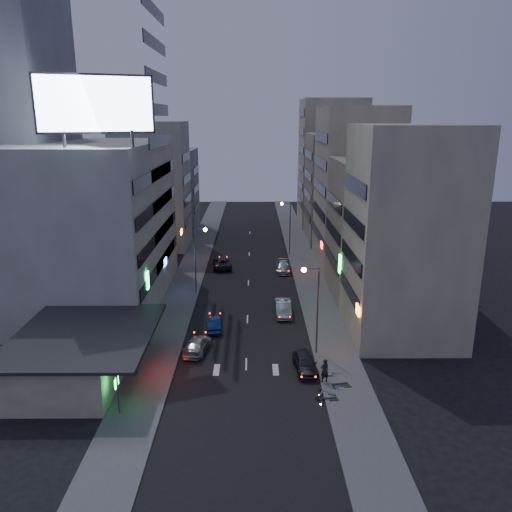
{
  "coord_description": "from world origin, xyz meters",
  "views": [
    {
      "loc": [
        0.61,
        -35.02,
        20.6
      ],
      "look_at": [
        0.92,
        17.03,
        6.09
      ],
      "focal_mm": 35.0,
      "sensor_mm": 36.0,
      "label": 1
    }
  ],
  "objects_px": {
    "scooter_silver_b": "(332,367)",
    "scooter_blue": "(350,378)",
    "person": "(325,371)",
    "scooter_black_a": "(337,389)",
    "scooter_silver_a": "(337,387)",
    "road_car_blue": "(213,324)",
    "road_car_silver": "(197,345)",
    "parked_car_right_far": "(283,267)",
    "scooter_black_b": "(348,375)",
    "parked_car_right_near": "(305,363)",
    "parked_car_right_mid": "(283,308)",
    "parked_car_left": "(222,263)"
  },
  "relations": [
    {
      "from": "scooter_blue",
      "to": "road_car_silver",
      "type": "bearing_deg",
      "value": 55.04
    },
    {
      "from": "person",
      "to": "scooter_black_b",
      "type": "bearing_deg",
      "value": 157.61
    },
    {
      "from": "scooter_blue",
      "to": "scooter_black_b",
      "type": "distance_m",
      "value": 0.34
    },
    {
      "from": "parked_car_right_mid",
      "to": "parked_car_right_far",
      "type": "height_order",
      "value": "parked_car_right_mid"
    },
    {
      "from": "scooter_silver_b",
      "to": "scooter_blue",
      "type": "bearing_deg",
      "value": -152.99
    },
    {
      "from": "parked_car_right_far",
      "to": "parked_car_right_near",
      "type": "bearing_deg",
      "value": -87.88
    },
    {
      "from": "parked_car_right_mid",
      "to": "scooter_black_b",
      "type": "relative_size",
      "value": 2.32
    },
    {
      "from": "road_car_silver",
      "to": "scooter_black_a",
      "type": "distance_m",
      "value": 13.9
    },
    {
      "from": "scooter_black_a",
      "to": "scooter_blue",
      "type": "height_order",
      "value": "scooter_black_a"
    },
    {
      "from": "road_car_silver",
      "to": "scooter_silver_b",
      "type": "distance_m",
      "value": 12.34
    },
    {
      "from": "parked_car_right_near",
      "to": "scooter_silver_a",
      "type": "height_order",
      "value": "parked_car_right_near"
    },
    {
      "from": "road_car_silver",
      "to": "person",
      "type": "height_order",
      "value": "person"
    },
    {
      "from": "road_car_blue",
      "to": "scooter_black_a",
      "type": "distance_m",
      "value": 16.41
    },
    {
      "from": "road_car_blue",
      "to": "parked_car_left",
      "type": "bearing_deg",
      "value": -96.09
    },
    {
      "from": "parked_car_left",
      "to": "parked_car_right_far",
      "type": "height_order",
      "value": "parked_car_left"
    },
    {
      "from": "scooter_black_a",
      "to": "scooter_silver_a",
      "type": "distance_m",
      "value": 0.53
    },
    {
      "from": "parked_car_right_far",
      "to": "scooter_blue",
      "type": "distance_m",
      "value": 30.61
    },
    {
      "from": "road_car_blue",
      "to": "scooter_blue",
      "type": "xyz_separation_m",
      "value": [
        11.67,
        -10.89,
        0.03
      ]
    },
    {
      "from": "scooter_black_a",
      "to": "scooter_black_b",
      "type": "height_order",
      "value": "scooter_black_a"
    },
    {
      "from": "parked_car_left",
      "to": "scooter_silver_b",
      "type": "distance_m",
      "value": 32.51
    },
    {
      "from": "parked_car_left",
      "to": "scooter_black_b",
      "type": "distance_m",
      "value": 34.21
    },
    {
      "from": "scooter_black_b",
      "to": "parked_car_right_near",
      "type": "bearing_deg",
      "value": 44.38
    },
    {
      "from": "parked_car_right_far",
      "to": "scooter_black_b",
      "type": "bearing_deg",
      "value": -81.92
    },
    {
      "from": "road_car_blue",
      "to": "scooter_black_a",
      "type": "xyz_separation_m",
      "value": [
        10.34,
        -12.74,
        0.1
      ]
    },
    {
      "from": "road_car_blue",
      "to": "person",
      "type": "bearing_deg",
      "value": 125.5
    },
    {
      "from": "person",
      "to": "scooter_blue",
      "type": "relative_size",
      "value": 1.1
    },
    {
      "from": "parked_car_left",
      "to": "scooter_blue",
      "type": "distance_m",
      "value": 34.54
    },
    {
      "from": "parked_car_right_far",
      "to": "scooter_silver_a",
      "type": "relative_size",
      "value": 2.73
    },
    {
      "from": "parked_car_right_near",
      "to": "road_car_blue",
      "type": "bearing_deg",
      "value": 128.86
    },
    {
      "from": "parked_car_right_far",
      "to": "person",
      "type": "bearing_deg",
      "value": -85.39
    },
    {
      "from": "parked_car_right_far",
      "to": "road_car_silver",
      "type": "relative_size",
      "value": 1.03
    },
    {
      "from": "parked_car_right_near",
      "to": "road_car_blue",
      "type": "distance_m",
      "value": 11.9
    },
    {
      "from": "scooter_black_b",
      "to": "person",
      "type": "bearing_deg",
      "value": 75.68
    },
    {
      "from": "road_car_blue",
      "to": "scooter_black_a",
      "type": "bearing_deg",
      "value": 121.86
    },
    {
      "from": "scooter_blue",
      "to": "parked_car_right_mid",
      "type": "bearing_deg",
      "value": 7.08
    },
    {
      "from": "road_car_blue",
      "to": "person",
      "type": "xyz_separation_m",
      "value": [
        9.69,
        -10.5,
        0.47
      ]
    },
    {
      "from": "road_car_blue",
      "to": "road_car_silver",
      "type": "height_order",
      "value": "road_car_silver"
    },
    {
      "from": "road_car_silver",
      "to": "scooter_black_b",
      "type": "bearing_deg",
      "value": 165.63
    },
    {
      "from": "person",
      "to": "scooter_black_b",
      "type": "height_order",
      "value": "person"
    },
    {
      "from": "person",
      "to": "scooter_black_a",
      "type": "distance_m",
      "value": 2.36
    },
    {
      "from": "parked_car_left",
      "to": "scooter_silver_a",
      "type": "distance_m",
      "value": 35.39
    },
    {
      "from": "scooter_silver_b",
      "to": "scooter_silver_a",
      "type": "bearing_deg",
      "value": 171.21
    },
    {
      "from": "road_car_silver",
      "to": "scooter_silver_a",
      "type": "relative_size",
      "value": 2.64
    },
    {
      "from": "parked_car_right_mid",
      "to": "scooter_silver_a",
      "type": "bearing_deg",
      "value": -78.78
    },
    {
      "from": "parked_car_right_near",
      "to": "parked_car_left",
      "type": "xyz_separation_m",
      "value": [
        -8.78,
        29.92,
        0.01
      ]
    },
    {
      "from": "parked_car_left",
      "to": "parked_car_right_near",
      "type": "bearing_deg",
      "value": 99.38
    },
    {
      "from": "road_car_silver",
      "to": "scooter_silver_a",
      "type": "bearing_deg",
      "value": 157.44
    },
    {
      "from": "road_car_silver",
      "to": "parked_car_right_near",
      "type": "bearing_deg",
      "value": 169.18
    },
    {
      "from": "scooter_silver_a",
      "to": "parked_car_right_near",
      "type": "bearing_deg",
      "value": 51.07
    },
    {
      "from": "parked_car_left",
      "to": "scooter_silver_b",
      "type": "relative_size",
      "value": 2.87
    }
  ]
}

